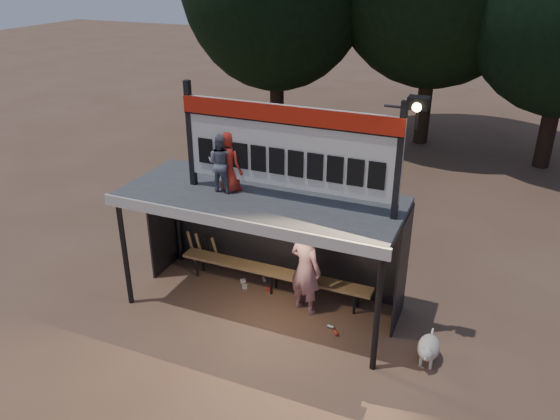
# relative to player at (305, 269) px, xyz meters

# --- Properties ---
(ground) EXTENTS (80.00, 80.00, 0.00)m
(ground) POSITION_rel_player_xyz_m (-0.80, -0.19, -0.90)
(ground) COLOR brown
(ground) RESTS_ON ground
(player) EXTENTS (0.76, 0.61, 1.80)m
(player) POSITION_rel_player_xyz_m (0.00, 0.00, 0.00)
(player) COLOR silver
(player) RESTS_ON ground
(child_a) EXTENTS (0.52, 0.41, 1.04)m
(child_a) POSITION_rel_player_xyz_m (-1.53, -0.25, 1.94)
(child_a) COLOR slate
(child_a) RESTS_ON dugout_shelter
(child_b) EXTENTS (0.65, 0.60, 1.11)m
(child_b) POSITION_rel_player_xyz_m (-1.38, -0.16, 1.97)
(child_b) COLOR #B3291B
(child_b) RESTS_ON dugout_shelter
(dugout_shelter) EXTENTS (5.10, 2.08, 2.32)m
(dugout_shelter) POSITION_rel_player_xyz_m (-0.80, 0.05, 0.95)
(dugout_shelter) COLOR #404042
(dugout_shelter) RESTS_ON ground
(scoreboard_assembly) EXTENTS (4.10, 0.27, 1.99)m
(scoreboard_assembly) POSITION_rel_player_xyz_m (-0.24, -0.20, 2.42)
(scoreboard_assembly) COLOR black
(scoreboard_assembly) RESTS_ON dugout_shelter
(bench) EXTENTS (4.00, 0.35, 0.48)m
(bench) POSITION_rel_player_xyz_m (-0.80, 0.36, -0.47)
(bench) COLOR #987548
(bench) RESTS_ON ground
(dog) EXTENTS (0.36, 0.81, 0.49)m
(dog) POSITION_rel_player_xyz_m (2.39, -0.60, -0.62)
(dog) COLOR beige
(dog) RESTS_ON ground
(bats) EXTENTS (0.68, 0.35, 0.84)m
(bats) POSITION_rel_player_xyz_m (-2.55, 0.63, -0.47)
(bats) COLOR #996F47
(bats) RESTS_ON ground
(litter) EXTENTS (2.41, 1.25, 0.08)m
(litter) POSITION_rel_player_xyz_m (-0.60, 0.12, -0.86)
(litter) COLOR red
(litter) RESTS_ON ground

